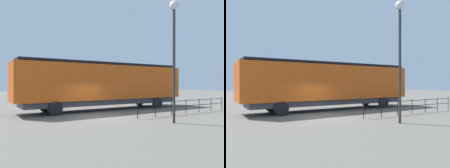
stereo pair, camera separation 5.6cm
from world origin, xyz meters
TOP-DOWN VIEW (x-y plane):
  - ground_plane at (0.00, 0.00)m, footprint 120.00×120.00m
  - locomotive at (-3.41, 3.14)m, footprint 3.07×15.78m
  - lamp_post at (4.64, 2.64)m, footprint 0.55×0.55m
  - platform_fence at (2.26, 6.58)m, footprint 0.05×9.67m

SIDE VIEW (x-z plane):
  - ground_plane at x=0.00m, z-range 0.00..0.00m
  - platform_fence at x=2.26m, z-range 0.16..1.29m
  - locomotive at x=-3.41m, z-range 0.25..4.45m
  - lamp_post at x=4.64m, z-range 1.52..8.85m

